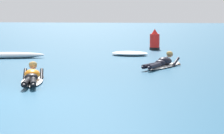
% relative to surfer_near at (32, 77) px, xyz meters
% --- Properties ---
extents(ground_plane, '(120.00, 120.00, 0.00)m').
position_rel_surfer_near_xyz_m(ground_plane, '(-0.35, 7.44, -0.14)').
color(ground_plane, navy).
extents(surfer_near, '(1.07, 2.40, 0.54)m').
position_rel_surfer_near_xyz_m(surfer_near, '(0.00, 0.00, 0.00)').
color(surfer_near, white).
rests_on(surfer_near, ground).
extents(surfer_far, '(1.30, 2.62, 0.54)m').
position_rel_surfer_near_xyz_m(surfer_far, '(3.10, 3.79, -0.00)').
color(surfer_far, white).
rests_on(surfer_far, ground).
extents(whitewater_front, '(1.57, 1.12, 0.18)m').
position_rel_surfer_near_xyz_m(whitewater_front, '(1.51, 7.63, -0.06)').
color(whitewater_front, white).
rests_on(whitewater_front, ground).
extents(whitewater_mid_left, '(3.14, 1.40, 0.24)m').
position_rel_surfer_near_xyz_m(whitewater_mid_left, '(-3.16, 5.67, -0.03)').
color(whitewater_mid_left, white).
rests_on(whitewater_mid_left, ground).
extents(channel_marker_buoy, '(0.49, 0.49, 1.00)m').
position_rel_surfer_near_xyz_m(channel_marker_buoy, '(2.31, 10.71, 0.25)').
color(channel_marker_buoy, red).
rests_on(channel_marker_buoy, ground).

